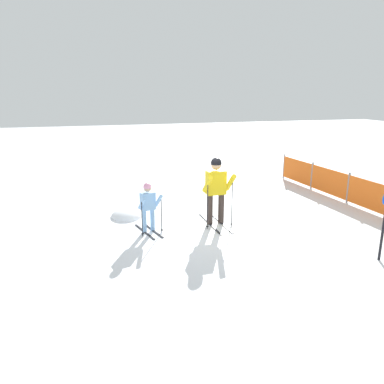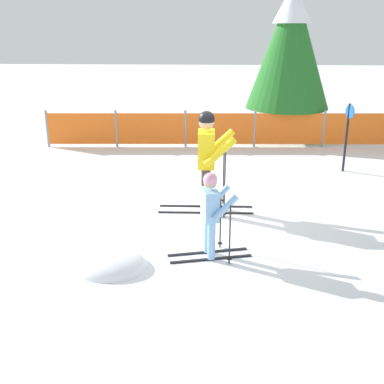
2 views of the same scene
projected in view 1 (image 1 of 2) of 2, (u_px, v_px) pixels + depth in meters
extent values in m
plane|color=white|center=(212.00, 225.00, 9.43)|extent=(60.00, 60.00, 0.00)
cube|color=black|center=(221.00, 223.00, 9.57)|extent=(1.60, 0.06, 0.02)
cube|color=black|center=(210.00, 224.00, 9.48)|extent=(1.60, 0.06, 0.02)
cylinder|color=#3F332D|center=(221.00, 208.00, 9.46)|extent=(0.15, 0.15, 0.76)
cylinder|color=#3F332D|center=(210.00, 209.00, 9.38)|extent=(0.15, 0.15, 0.76)
cube|color=yellow|center=(216.00, 182.00, 9.25)|extent=(0.28, 0.48, 0.59)
cylinder|color=yellow|center=(230.00, 183.00, 9.12)|extent=(0.52, 0.12, 0.50)
cylinder|color=yellow|center=(208.00, 184.00, 8.95)|extent=(0.52, 0.12, 0.50)
sphere|color=#D8AD8C|center=(216.00, 165.00, 9.13)|extent=(0.25, 0.25, 0.25)
sphere|color=black|center=(216.00, 163.00, 9.12)|extent=(0.27, 0.27, 0.27)
cylinder|color=black|center=(232.00, 204.00, 9.18)|extent=(0.02, 0.02, 1.18)
cylinder|color=black|center=(231.00, 224.00, 9.32)|extent=(0.07, 0.07, 0.01)
cylinder|color=black|center=(208.00, 206.00, 9.00)|extent=(0.02, 0.02, 1.18)
cylinder|color=black|center=(207.00, 227.00, 9.14)|extent=(0.07, 0.07, 0.01)
cube|color=black|center=(153.00, 230.00, 9.04)|extent=(1.11, 0.31, 0.02)
cube|color=black|center=(145.00, 232.00, 8.93)|extent=(1.11, 0.31, 0.02)
cylinder|color=#8CBFF2|center=(152.00, 219.00, 8.96)|extent=(0.11, 0.11, 0.53)
cylinder|color=#8CBFF2|center=(144.00, 221.00, 8.86)|extent=(0.11, 0.11, 0.53)
cube|color=#8CBFF2|center=(148.00, 201.00, 8.79)|extent=(0.26, 0.37, 0.42)
cylinder|color=#8CBFF2|center=(159.00, 201.00, 8.76)|extent=(0.37, 0.17, 0.36)
cylinder|color=#8CBFF2|center=(142.00, 203.00, 8.56)|extent=(0.37, 0.17, 0.36)
sphere|color=#D8AD8C|center=(147.00, 188.00, 8.71)|extent=(0.18, 0.18, 0.18)
sphere|color=pink|center=(147.00, 187.00, 8.70)|extent=(0.19, 0.19, 0.19)
cylinder|color=black|center=(161.00, 216.00, 8.82)|extent=(0.02, 0.02, 0.83)
cylinder|color=black|center=(162.00, 230.00, 8.91)|extent=(0.07, 0.07, 0.01)
cylinder|color=black|center=(142.00, 219.00, 8.58)|extent=(0.02, 0.02, 0.83)
cylinder|color=black|center=(143.00, 234.00, 8.67)|extent=(0.07, 0.07, 0.01)
cylinder|color=gray|center=(284.00, 166.00, 14.38)|extent=(0.06, 0.06, 0.94)
cylinder|color=gray|center=(312.00, 176.00, 12.77)|extent=(0.06, 0.06, 0.94)
cylinder|color=gray|center=(348.00, 188.00, 11.15)|extent=(0.06, 0.06, 0.94)
cube|color=orange|center=(297.00, 171.00, 13.57)|extent=(1.77, 0.10, 0.79)
cube|color=orange|center=(329.00, 181.00, 11.96)|extent=(1.77, 0.10, 0.79)
cube|color=orange|center=(371.00, 195.00, 10.34)|extent=(1.77, 0.10, 0.79)
cylinder|color=black|center=(384.00, 226.00, 7.28)|extent=(0.05, 0.05, 1.45)
ellipsoid|color=white|center=(127.00, 216.00, 10.08)|extent=(0.97, 0.83, 0.39)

